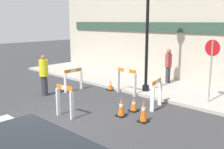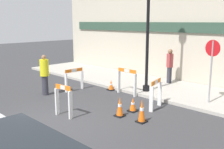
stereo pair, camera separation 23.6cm
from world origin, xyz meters
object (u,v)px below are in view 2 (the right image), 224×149
at_px(streetlamp_post, 148,1).
at_px(stop_sign, 212,61).
at_px(person_worker, 45,74).
at_px(person_pedestrian, 170,65).

xyz_separation_m(streetlamp_post, stop_sign, (2.68, 0.32, -2.23)).
xyz_separation_m(person_worker, person_pedestrian, (2.80, 5.24, 0.10)).
bearing_deg(stop_sign, person_pedestrian, -21.72).
bearing_deg(streetlamp_post, stop_sign, 6.82).
relative_size(streetlamp_post, person_pedestrian, 3.59).
bearing_deg(person_pedestrian, stop_sign, 131.51).
bearing_deg(person_worker, streetlamp_post, 22.36).
height_order(streetlamp_post, person_worker, streetlamp_post).
bearing_deg(streetlamp_post, person_pedestrian, 94.05).
xyz_separation_m(streetlamp_post, person_pedestrian, (-0.14, 2.04, -2.89)).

